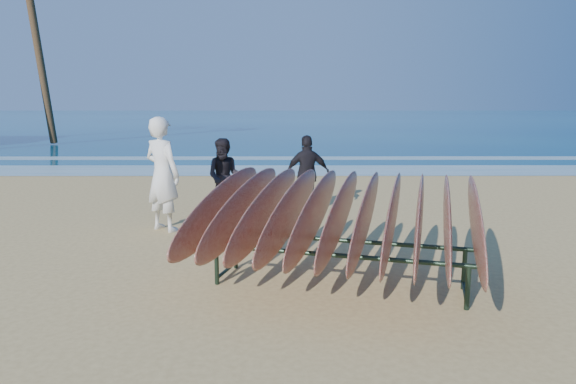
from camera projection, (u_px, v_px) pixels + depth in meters
name	position (u px, v px, depth m)	size (l,w,h in m)	color
ground	(288.00, 273.00, 6.85)	(120.00, 120.00, 0.00)	tan
ocean	(286.00, 119.00, 60.97)	(160.00, 160.00, 0.00)	navy
foam_near	(287.00, 170.00, 16.68)	(160.00, 160.00, 0.00)	white
foam_far	(287.00, 158.00, 20.13)	(160.00, 160.00, 0.00)	white
surfboard_rack	(340.00, 215.00, 6.18)	(3.86, 3.71, 1.46)	black
person_white	(163.00, 174.00, 8.90)	(0.73, 0.48, 1.99)	white
person_dark_a	(225.00, 177.00, 10.18)	(0.74, 0.58, 1.53)	black
person_dark_b	(307.00, 174.00, 10.42)	(0.92, 0.38, 1.57)	black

